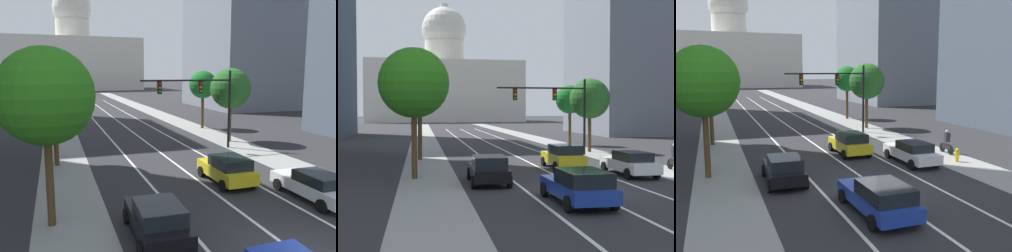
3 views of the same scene
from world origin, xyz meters
TOP-DOWN VIEW (x-y plane):
  - ground_plane at (0.00, 40.00)m, footprint 400.00×400.00m
  - sidewalk_left at (-7.31, 35.00)m, footprint 3.17×130.00m
  - sidewalk_right at (7.31, 35.00)m, footprint 3.17×130.00m
  - lane_stripe_left at (-2.87, 25.00)m, footprint 0.16×90.00m
  - lane_stripe_center at (0.00, 25.00)m, footprint 0.16×90.00m
  - lane_stripe_right at (2.87, 25.00)m, footprint 0.16×90.00m
  - capitol_building at (0.00, 127.55)m, footprint 47.33×28.40m
  - car_blue at (-1.43, -2.83)m, footprint 2.12×4.71m
  - car_yellow at (1.43, 8.02)m, footprint 2.08×4.17m
  - car_white at (4.30, 4.29)m, footprint 1.94×4.72m
  - car_black at (-4.30, 2.89)m, footprint 2.13×4.39m
  - traffic_signal_mast at (3.60, 16.42)m, footprint 7.70×0.39m
  - cyclist at (8.09, 5.85)m, footprint 0.37×1.70m
  - street_tree_far_right at (8.19, 26.65)m, footprint 3.11×3.11m
  - street_tree_near_left at (-7.81, 15.07)m, footprint 3.75×3.75m
  - street_tree_mid_left at (-8.12, 5.34)m, footprint 3.92×3.92m
  - street_tree_near_right at (7.43, 18.84)m, footprint 3.68×3.68m

SIDE VIEW (x-z plane):
  - ground_plane at x=0.00m, z-range 0.00..0.00m
  - sidewalk_left at x=-7.31m, z-range 0.00..0.01m
  - sidewalk_right at x=7.31m, z-range 0.00..0.01m
  - lane_stripe_left at x=-2.87m, z-range 0.01..0.02m
  - lane_stripe_center at x=0.00m, z-range 0.01..0.02m
  - lane_stripe_right at x=2.87m, z-range 0.01..0.02m
  - car_white at x=4.30m, z-range 0.03..1.46m
  - car_blue at x=-1.43m, z-range 0.04..1.50m
  - car_black at x=-4.30m, z-range 0.03..1.52m
  - car_yellow at x=1.43m, z-range 0.03..1.62m
  - cyclist at x=8.09m, z-range -0.01..1.71m
  - traffic_signal_mast at x=3.60m, z-range 1.25..7.71m
  - street_tree_near_right at x=7.43m, z-range 1.49..8.21m
  - street_tree_far_right at x=8.19m, z-range 1.67..8.20m
  - street_tree_near_left at x=-7.81m, z-range 1.65..8.76m
  - street_tree_mid_left at x=-8.12m, z-range 1.68..9.00m
  - capitol_building at x=0.00m, z-range -7.07..30.77m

